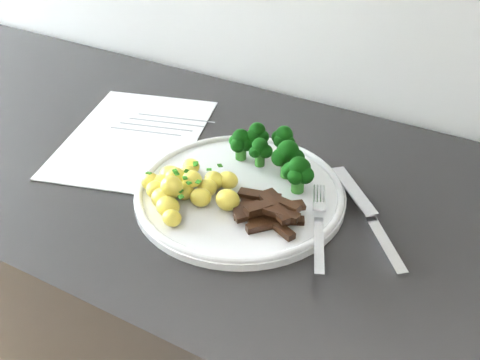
{
  "coord_description": "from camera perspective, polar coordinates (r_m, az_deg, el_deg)",
  "views": [
    {
      "loc": [
        0.38,
        1.1,
        1.35
      ],
      "look_at": [
        0.07,
        1.66,
        0.9
      ],
      "focal_mm": 41.82,
      "sensor_mm": 36.0,
      "label": 1
    }
  ],
  "objects": [
    {
      "name": "fork",
      "position": [
        0.72,
        8.06,
        -5.15
      ],
      "size": [
        0.08,
        0.17,
        0.02
      ],
      "color": "silver",
      "rests_on": "plate"
    },
    {
      "name": "beef_strips",
      "position": [
        0.74,
        2.87,
        -3.06
      ],
      "size": [
        0.11,
        0.1,
        0.03
      ],
      "color": "black",
      "rests_on": "plate"
    },
    {
      "name": "counter",
      "position": [
        1.17,
        -4.73,
        -16.65
      ],
      "size": [
        2.33,
        0.58,
        0.87
      ],
      "color": "black",
      "rests_on": "ground"
    },
    {
      "name": "potatoes",
      "position": [
        0.78,
        -5.82,
        -0.73
      ],
      "size": [
        0.15,
        0.14,
        0.05
      ],
      "color": "yellow",
      "rests_on": "plate"
    },
    {
      "name": "broccoli",
      "position": [
        0.81,
        3.58,
        2.96
      ],
      "size": [
        0.15,
        0.11,
        0.06
      ],
      "color": "#225C18",
      "rests_on": "plate"
    },
    {
      "name": "recipe_paper",
      "position": [
        0.95,
        -10.76,
        4.33
      ],
      "size": [
        0.29,
        0.35,
        0.0
      ],
      "color": "silver",
      "rests_on": "counter"
    },
    {
      "name": "plate",
      "position": [
        0.79,
        0.0,
        -1.27
      ],
      "size": [
        0.3,
        0.3,
        0.02
      ],
      "color": "white",
      "rests_on": "counter"
    },
    {
      "name": "knife",
      "position": [
        0.75,
        13.62,
        -4.82
      ],
      "size": [
        0.16,
        0.18,
        0.02
      ],
      "color": "silver",
      "rests_on": "plate"
    }
  ]
}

